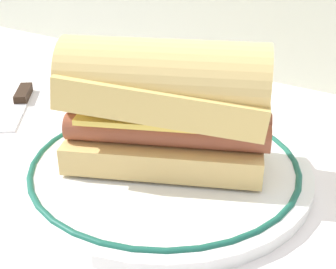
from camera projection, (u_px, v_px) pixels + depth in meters
name	position (u px, v px, depth m)	size (l,w,h in m)	color
ground_plane	(147.00, 188.00, 0.45)	(1.50, 1.50, 0.00)	white
plate	(168.00, 168.00, 0.46)	(0.29, 0.29, 0.01)	white
sausage_sandwich	(168.00, 103.00, 0.43)	(0.20, 0.15, 0.12)	#E2B96D
butter_knife	(20.00, 103.00, 0.62)	(0.10, 0.12, 0.01)	silver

